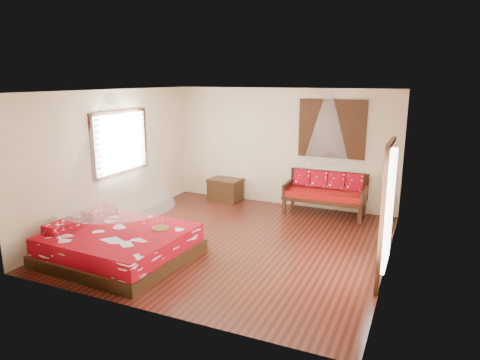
{
  "coord_description": "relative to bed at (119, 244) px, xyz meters",
  "views": [
    {
      "loc": [
        3.18,
        -6.94,
        3.02
      ],
      "look_at": [
        0.02,
        0.21,
        1.15
      ],
      "focal_mm": 32.0,
      "sensor_mm": 36.0,
      "label": 1
    }
  ],
  "objects": [
    {
      "name": "bed",
      "position": [
        0.0,
        0.0,
        0.0
      ],
      "size": [
        2.35,
        2.15,
        0.65
      ],
      "rotation": [
        0.0,
        0.0,
        -0.05
      ],
      "color": "black",
      "rests_on": "floor"
    },
    {
      "name": "wine_tray",
      "position": [
        0.62,
        0.35,
        0.31
      ],
      "size": [
        0.3,
        0.3,
        0.23
      ],
      "rotation": [
        0.0,
        0.0,
        0.23
      ],
      "color": "brown",
      "rests_on": "bed"
    },
    {
      "name": "daybed",
      "position": [
        2.66,
        3.9,
        0.27
      ],
      "size": [
        1.79,
        0.8,
        0.95
      ],
      "color": "black",
      "rests_on": "floor"
    },
    {
      "name": "storage_chest",
      "position": [
        0.11,
        3.96,
        0.03
      ],
      "size": [
        0.85,
        0.66,
        0.55
      ],
      "rotation": [
        0.0,
        0.0,
        -0.09
      ],
      "color": "black",
      "rests_on": "floor"
    },
    {
      "name": "mosquito_net_daybed",
      "position": [
        2.66,
        3.76,
        1.75
      ],
      "size": [
        0.97,
        0.97,
        1.5
      ],
      "primitive_type": "cone",
      "color": "white",
      "rests_on": "ceiling"
    },
    {
      "name": "window_left",
      "position": [
        -1.23,
        1.71,
        1.45
      ],
      "size": [
        0.1,
        1.74,
        1.34
      ],
      "color": "black",
      "rests_on": "wall_left"
    },
    {
      "name": "shutter_panel",
      "position": [
        2.66,
        4.23,
        1.65
      ],
      "size": [
        1.52,
        0.06,
        1.32
      ],
      "color": "black",
      "rests_on": "wall_back"
    },
    {
      "name": "mosquito_net_main",
      "position": [
        0.02,
        -0.0,
        1.6
      ],
      "size": [
        1.92,
        1.92,
        1.8
      ],
      "primitive_type": "cone",
      "color": "white",
      "rests_on": "ceiling"
    },
    {
      "name": "room",
      "position": [
        1.48,
        1.51,
        1.15
      ],
      "size": [
        5.54,
        5.54,
        2.84
      ],
      "color": "black",
      "rests_on": "ground"
    },
    {
      "name": "glazed_door",
      "position": [
        4.19,
        0.91,
        0.82
      ],
      "size": [
        0.08,
        1.02,
        2.16
      ],
      "color": "black",
      "rests_on": "floor"
    }
  ]
}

